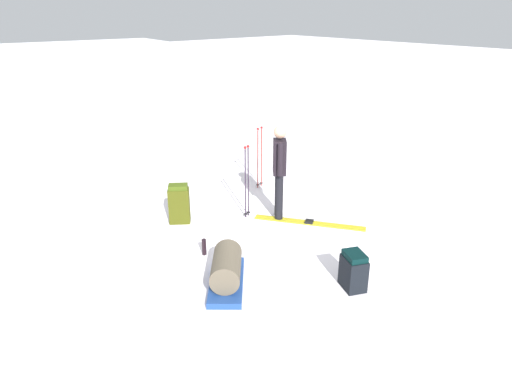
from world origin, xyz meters
name	(u,v)px	position (x,y,z in m)	size (l,w,h in m)	color
ground_plane	(256,230)	(0.00, 0.00, 0.00)	(80.00, 80.00, 0.00)	white
distant_snow_ridge	(13,65)	(1.38, 20.09, 0.87)	(15.69, 5.00, 1.73)	white
skier_standing	(279,168)	(0.65, 0.13, 0.95)	(0.40, 0.46, 1.70)	black
ski_pair_near	(309,223)	(0.88, -0.42, 0.01)	(1.26, 1.72, 0.05)	gold
backpack_large_dark	(353,271)	(-0.14, -2.20, 0.26)	(0.39, 0.44, 0.54)	black
backpack_bright	(179,204)	(-0.84, 1.10, 0.35)	(0.42, 0.39, 0.71)	#3F430F
ski_poles_planted_near	(247,178)	(0.23, 0.53, 0.74)	(0.16, 0.10, 1.34)	black
ski_poles_planted_far	(260,154)	(1.38, 1.51, 0.72)	(0.20, 0.11, 1.30)	maroon
gear_sled	(226,270)	(-1.40, -1.02, 0.22)	(1.10, 1.18, 0.49)	navy
thermos_bottle	(204,247)	(-1.16, -0.13, 0.13)	(0.07, 0.07, 0.26)	black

